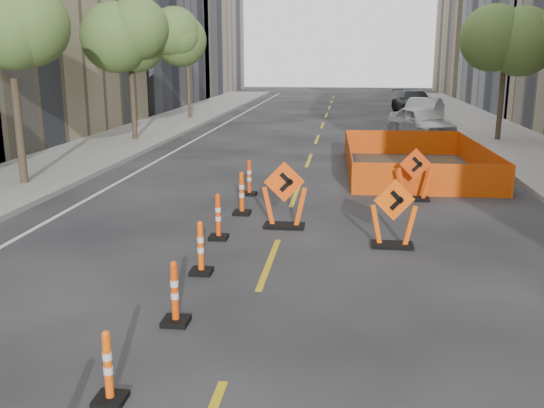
# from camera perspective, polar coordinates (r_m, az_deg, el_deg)

# --- Properties ---
(ground_plane) EXTENTS (140.00, 140.00, 0.00)m
(ground_plane) POSITION_cam_1_polar(r_m,az_deg,el_deg) (8.35, -3.89, -14.67)
(ground_plane) COLOR black
(sidewalk_left) EXTENTS (4.00, 90.00, 0.15)m
(sidewalk_left) POSITION_cam_1_polar(r_m,az_deg,el_deg) (22.20, -21.12, 2.81)
(sidewalk_left) COLOR gray
(sidewalk_left) RESTS_ON ground
(bld_left_d) EXTENTS (12.00, 16.00, 14.00)m
(bld_left_d) POSITION_cam_1_polar(r_m,az_deg,el_deg) (50.02, -15.21, 16.89)
(bld_left_d) COLOR #4C4C51
(bld_left_d) RESTS_ON ground
(bld_right_e) EXTENTS (12.00, 14.00, 16.00)m
(bld_right_e) POSITION_cam_1_polar(r_m,az_deg,el_deg) (67.72, 21.29, 16.40)
(bld_right_e) COLOR tan
(bld_right_e) RESTS_ON ground
(tree_l_b) EXTENTS (2.80, 2.80, 5.95)m
(tree_l_b) POSITION_cam_1_polar(r_m,az_deg,el_deg) (19.82, -23.45, 14.35)
(tree_l_b) COLOR #382B1E
(tree_l_b) RESTS_ON ground
(tree_l_c) EXTENTS (2.80, 2.80, 5.95)m
(tree_l_c) POSITION_cam_1_polar(r_m,az_deg,el_deg) (28.93, -13.22, 14.61)
(tree_l_c) COLOR #382B1E
(tree_l_c) RESTS_ON ground
(tree_l_d) EXTENTS (2.80, 2.80, 5.95)m
(tree_l_d) POSITION_cam_1_polar(r_m,az_deg,el_deg) (38.48, -7.97, 14.57)
(tree_l_d) COLOR #382B1E
(tree_l_d) RESTS_ON ground
(tree_r_c) EXTENTS (2.80, 2.80, 5.95)m
(tree_r_c) POSITION_cam_1_polar(r_m,az_deg,el_deg) (30.01, 21.17, 14.03)
(tree_r_c) COLOR #382B1E
(tree_r_c) RESTS_ON ground
(channelizer_2) EXTENTS (0.36, 0.36, 0.91)m
(channelizer_2) POSITION_cam_1_polar(r_m,az_deg,el_deg) (7.54, -15.18, -14.57)
(channelizer_2) COLOR #FC580A
(channelizer_2) RESTS_ON ground
(channelizer_3) EXTENTS (0.40, 0.40, 1.01)m
(channelizer_3) POSITION_cam_1_polar(r_m,az_deg,el_deg) (9.32, -9.15, -8.24)
(channelizer_3) COLOR #E94109
(channelizer_3) RESTS_ON ground
(channelizer_4) EXTENTS (0.40, 0.40, 1.02)m
(channelizer_4) POSITION_cam_1_polar(r_m,az_deg,el_deg) (11.33, -6.73, -4.09)
(channelizer_4) COLOR #FE550A
(channelizer_4) RESTS_ON ground
(channelizer_5) EXTENTS (0.41, 0.41, 1.03)m
(channelizer_5) POSITION_cam_1_polar(r_m,az_deg,el_deg) (13.40, -5.09, -1.18)
(channelizer_5) COLOR #F0410A
(channelizer_5) RESTS_ON ground
(channelizer_6) EXTENTS (0.44, 0.44, 1.11)m
(channelizer_6) POSITION_cam_1_polar(r_m,az_deg,el_deg) (15.44, -2.87, 1.02)
(channelizer_6) COLOR #E74A09
(channelizer_6) RESTS_ON ground
(channelizer_7) EXTENTS (0.41, 0.41, 1.03)m
(channelizer_7) POSITION_cam_1_polar(r_m,az_deg,el_deg) (17.57, -2.15, 2.50)
(channelizer_7) COLOR #EC3E09
(channelizer_7) RESTS_ON ground
(chevron_sign_left) EXTENTS (1.17, 0.84, 1.59)m
(chevron_sign_left) POSITION_cam_1_polar(r_m,az_deg,el_deg) (14.18, 1.17, 0.88)
(chevron_sign_left) COLOR #FB4C0A
(chevron_sign_left) RESTS_ON ground
(chevron_sign_center) EXTENTS (1.10, 0.82, 1.48)m
(chevron_sign_center) POSITION_cam_1_polar(r_m,az_deg,el_deg) (13.01, 11.37, -0.85)
(chevron_sign_center) COLOR #FF580A
(chevron_sign_center) RESTS_ON ground
(chevron_sign_right) EXTENTS (1.07, 0.74, 1.48)m
(chevron_sign_right) POSITION_cam_1_polar(r_m,az_deg,el_deg) (17.37, 13.28, 2.74)
(chevron_sign_right) COLOR red
(chevron_sign_right) RESTS_ON ground
(safety_fence) EXTENTS (4.77, 7.85, 0.96)m
(safety_fence) POSITION_cam_1_polar(r_m,az_deg,el_deg) (21.72, 13.21, 4.24)
(safety_fence) COLOR red
(safety_fence) RESTS_ON ground
(parked_car_near) EXTENTS (3.40, 4.85, 1.53)m
(parked_car_near) POSITION_cam_1_polar(r_m,az_deg,el_deg) (30.72, 13.87, 7.48)
(parked_car_near) COLOR silver
(parked_car_near) RESTS_ON ground
(parked_car_mid) EXTENTS (3.04, 5.04, 1.57)m
(parked_car_mid) POSITION_cam_1_polar(r_m,az_deg,el_deg) (35.96, 14.00, 8.38)
(parked_car_mid) COLOR #9EA0A4
(parked_car_mid) RESTS_ON ground
(parked_car_far) EXTENTS (3.03, 5.77, 1.60)m
(parked_car_far) POSITION_cam_1_polar(r_m,az_deg,el_deg) (43.57, 13.19, 9.34)
(parked_car_far) COLOR black
(parked_car_far) RESTS_ON ground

